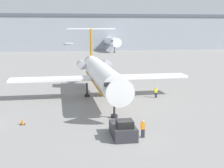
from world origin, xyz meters
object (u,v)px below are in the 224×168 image
at_px(worker_near_tug, 143,128).
at_px(traffic_cone_left, 22,122).
at_px(worker_by_wing, 156,92).
at_px(airplane_parked_far_left, 107,41).
at_px(pushback_tug, 123,130).
at_px(airplane_main, 101,73).

xyz_separation_m(worker_near_tug, traffic_cone_left, (-12.11, 6.17, -0.60)).
distance_m(worker_by_wing, airplane_parked_far_left, 97.93).
bearing_deg(pushback_tug, airplane_parked_far_left, 82.42).
distance_m(airplane_main, worker_by_wing, 8.87).
height_order(pushback_tug, traffic_cone_left, pushback_tug).
bearing_deg(worker_by_wing, traffic_cone_left, -150.73).
distance_m(airplane_main, traffic_cone_left, 16.10).
bearing_deg(worker_near_tug, worker_by_wing, 68.66).
height_order(pushback_tug, worker_near_tug, pushback_tug).
bearing_deg(airplane_parked_far_left, worker_by_wing, -93.97).
bearing_deg(worker_near_tug, traffic_cone_left, 153.00).
bearing_deg(pushback_tug, traffic_cone_left, 151.00).
height_order(pushback_tug, airplane_parked_far_left, airplane_parked_far_left).
bearing_deg(pushback_tug, airplane_main, 89.68).
distance_m(airplane_main, pushback_tug, 17.79).
bearing_deg(airplane_parked_far_left, airplane_main, -98.88).
bearing_deg(worker_by_wing, pushback_tug, -117.45).
distance_m(airplane_main, airplane_parked_far_left, 97.36).
height_order(worker_near_tug, worker_by_wing, worker_near_tug).
height_order(airplane_main, airplane_parked_far_left, airplane_parked_far_left).
height_order(worker_by_wing, airplane_parked_far_left, airplane_parked_far_left).
height_order(traffic_cone_left, airplane_parked_far_left, airplane_parked_far_left).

